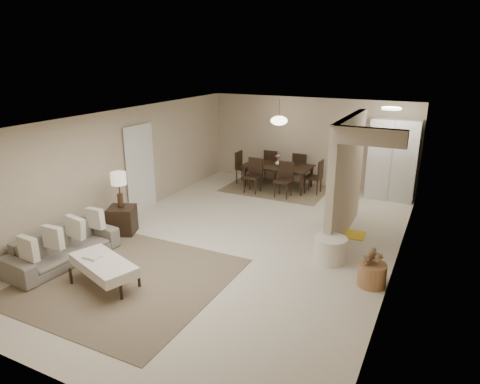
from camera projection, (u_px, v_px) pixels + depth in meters
The scene contains 22 objects.
floor at pixel (240, 240), 8.79m from camera, with size 9.00×9.00×0.00m, color beige.
ceiling at pixel (240, 118), 8.02m from camera, with size 9.00×9.00×0.00m, color white.
back_wall at pixel (309, 142), 12.24m from camera, with size 6.00×6.00×0.00m, color tan.
left_wall at pixel (121, 165), 9.68m from camera, with size 9.00×9.00×0.00m, color tan.
right_wall at pixel (400, 205), 7.14m from camera, with size 9.00×9.00×0.00m, color tan.
partition at pixel (346, 178), 8.71m from camera, with size 0.15×2.50×2.50m, color tan.
doorway at pixel (140, 169), 10.25m from camera, with size 0.04×0.90×2.04m, color black.
pantry_cabinet at pixel (393, 160), 11.01m from camera, with size 1.20×0.55×2.10m, color silver.
flush_light at pixel (392, 108), 9.79m from camera, with size 0.44×0.44×0.05m, color white.
living_rug at pixel (127, 280), 7.24m from camera, with size 3.20×3.20×0.01m, color brown.
sofa at pixel (63, 248), 7.77m from camera, with size 0.79×2.03×0.59m, color slate.
ottoman_bench at pixel (103, 265), 6.96m from camera, with size 1.41×0.98×0.46m.
side_table at pixel (122, 220), 9.06m from camera, with size 0.53×0.53×0.58m, color black.
table_lamp at pixel (119, 182), 8.79m from camera, with size 0.32×0.32×0.76m.
round_pouf at pixel (330, 250), 7.83m from camera, with size 0.60×0.60×0.47m, color silver.
wicker_basket at pixel (372, 275), 7.02m from camera, with size 0.46×0.46×0.39m, color #8E5F39.
dining_rug at pixel (277, 188), 12.21m from camera, with size 2.80×2.10×0.01m, color #765F49.
dining_table at pixel (277, 177), 12.11m from camera, with size 1.89×1.05×0.66m, color black.
dining_chairs at pixel (278, 172), 12.07m from camera, with size 2.53×1.84×0.94m.
vase at pixel (278, 163), 11.98m from camera, with size 0.16×0.16×0.16m, color silver.
yellow_mat at pixel (345, 233), 9.12m from camera, with size 0.84×0.52×0.01m, color yellow.
pendant_light at pixel (279, 121), 11.62m from camera, with size 0.46×0.46×0.71m.
Camera 1 is at (3.59, -7.22, 3.65)m, focal length 32.00 mm.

